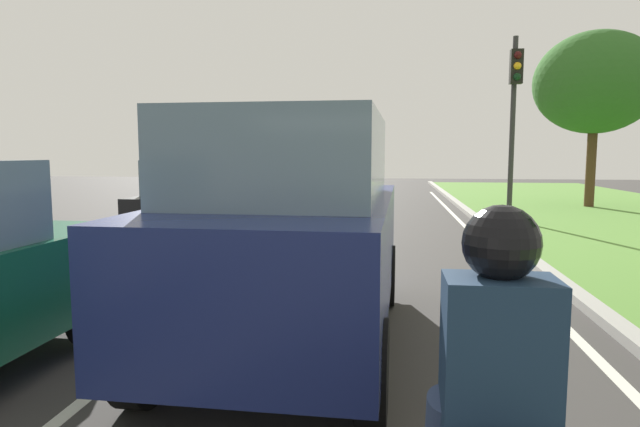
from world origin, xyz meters
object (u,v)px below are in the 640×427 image
object	(u,v)px
car_suv_ahead	(293,230)
car_hatchback_far	(199,203)
traffic_light_near_right	(514,100)
tree_roadside_far	(595,83)
rider_person	(497,353)

from	to	relation	value
car_suv_ahead	car_hatchback_far	size ratio (longest dim) A/B	1.22
car_hatchback_far	traffic_light_near_right	distance (m)	8.91
car_hatchback_far	tree_roadside_far	bearing A→B (deg)	41.12
rider_person	tree_roadside_far	size ratio (longest dim) A/B	0.19
rider_person	tree_roadside_far	xyz separation A→B (m)	(6.44, 17.84, 3.08)
rider_person	car_hatchback_far	bearing A→B (deg)	116.23
car_suv_ahead	rider_person	bearing A→B (deg)	-66.10
car_suv_ahead	tree_roadside_far	size ratio (longest dim) A/B	0.76
car_suv_ahead	car_hatchback_far	xyz separation A→B (m)	(-3.00, 5.60, -0.28)
rider_person	traffic_light_near_right	distance (m)	13.91
car_suv_ahead	rider_person	world-z (taller)	car_suv_ahead
car_hatchback_far	traffic_light_near_right	xyz separation A→B (m)	(7.23, 4.61, 2.45)
car_hatchback_far	tree_roadside_far	world-z (taller)	tree_roadside_far
car_hatchback_far	tree_roadside_far	size ratio (longest dim) A/B	0.62
car_hatchback_far	traffic_light_near_right	bearing A→B (deg)	33.80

